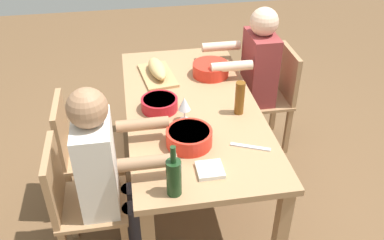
{
  "coord_description": "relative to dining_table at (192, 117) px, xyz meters",
  "views": [
    {
      "loc": [
        -2.29,
        0.39,
        2.23
      ],
      "look_at": [
        0.0,
        0.0,
        0.63
      ],
      "focal_mm": 39.47,
      "sensor_mm": 36.0,
      "label": 1
    }
  ],
  "objects": [
    {
      "name": "ground_plane",
      "position": [
        0.0,
        0.0,
        -0.65
      ],
      "size": [
        8.0,
        8.0,
        0.0
      ],
      "primitive_type": "plane",
      "color": "brown"
    },
    {
      "name": "dining_table",
      "position": [
        0.0,
        0.0,
        0.0
      ],
      "size": [
        1.74,
        0.86,
        0.74
      ],
      "color": "#A87F56",
      "rests_on": "ground_plane"
    },
    {
      "name": "chair_far_center",
      "position": [
        0.0,
        0.75,
        -0.17
      ],
      "size": [
        0.4,
        0.4,
        0.85
      ],
      "color": "#A87F56",
      "rests_on": "ground_plane"
    },
    {
      "name": "chair_far_left",
      "position": [
        -0.48,
        0.75,
        -0.17
      ],
      "size": [
        0.4,
        0.4,
        0.85
      ],
      "color": "#A87F56",
      "rests_on": "ground_plane"
    },
    {
      "name": "diner_far_left",
      "position": [
        -0.48,
        0.57,
        0.05
      ],
      "size": [
        0.41,
        0.53,
        1.2
      ],
      "color": "#2D2D38",
      "rests_on": "ground_plane"
    },
    {
      "name": "chair_near_right",
      "position": [
        0.48,
        -0.75,
        -0.17
      ],
      "size": [
        0.4,
        0.4,
        0.85
      ],
      "color": "#A87F56",
      "rests_on": "ground_plane"
    },
    {
      "name": "diner_near_right",
      "position": [
        0.48,
        -0.57,
        0.05
      ],
      "size": [
        0.41,
        0.53,
        1.2
      ],
      "color": "#2D2D38",
      "rests_on": "ground_plane"
    },
    {
      "name": "serving_bowl_fruit",
      "position": [
        0.0,
        0.21,
        0.13
      ],
      "size": [
        0.24,
        0.24,
        0.08
      ],
      "color": "#B21923",
      "rests_on": "dining_table"
    },
    {
      "name": "serving_bowl_salad",
      "position": [
        -0.4,
        0.08,
        0.14
      ],
      "size": [
        0.27,
        0.27,
        0.1
      ],
      "color": "red",
      "rests_on": "dining_table"
    },
    {
      "name": "serving_bowl_greens",
      "position": [
        0.4,
        -0.21,
        0.14
      ],
      "size": [
        0.27,
        0.27,
        0.09
      ],
      "color": "red",
      "rests_on": "dining_table"
    },
    {
      "name": "cutting_board",
      "position": [
        0.44,
        0.18,
        0.1
      ],
      "size": [
        0.43,
        0.27,
        0.02
      ],
      "primitive_type": "cube",
      "rotation": [
        0.0,
        0.0,
        0.14
      ],
      "color": "tan",
      "rests_on": "dining_table"
    },
    {
      "name": "bread_loaf",
      "position": [
        0.44,
        0.18,
        0.15
      ],
      "size": [
        0.33,
        0.15,
        0.09
      ],
      "primitive_type": "ellipsoid",
      "rotation": [
        0.0,
        0.0,
        0.14
      ],
      "color": "tan",
      "rests_on": "cutting_board"
    },
    {
      "name": "wine_bottle",
      "position": [
        -0.78,
        0.22,
        0.2
      ],
      "size": [
        0.08,
        0.08,
        0.29
      ],
      "color": "#193819",
      "rests_on": "dining_table"
    },
    {
      "name": "beer_bottle",
      "position": [
        -0.13,
        -0.28,
        0.2
      ],
      "size": [
        0.06,
        0.06,
        0.22
      ],
      "primitive_type": "cylinder",
      "color": "brown",
      "rests_on": "dining_table"
    },
    {
      "name": "wine_glass",
      "position": [
        -0.16,
        0.07,
        0.2
      ],
      "size": [
        0.08,
        0.08,
        0.17
      ],
      "color": "silver",
      "rests_on": "dining_table"
    },
    {
      "name": "carving_knife",
      "position": [
        -0.49,
        -0.26,
        0.09
      ],
      "size": [
        0.12,
        0.22,
        0.01
      ],
      "primitive_type": "cube",
      "rotation": [
        0.0,
        0.0,
        1.15
      ],
      "color": "silver",
      "rests_on": "dining_table"
    },
    {
      "name": "napkin_stack",
      "position": [
        -0.65,
        0.01,
        0.1
      ],
      "size": [
        0.14,
        0.14,
        0.02
      ],
      "primitive_type": "cube",
      "rotation": [
        0.0,
        0.0,
        -0.0
      ],
      "color": "white",
      "rests_on": "dining_table"
    }
  ]
}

